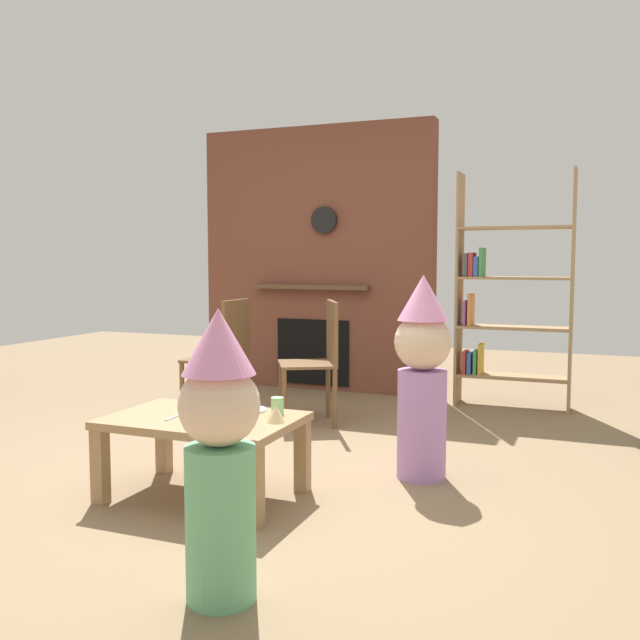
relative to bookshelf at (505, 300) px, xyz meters
name	(u,v)px	position (x,y,z in m)	size (l,w,h in m)	color
ground_plane	(268,478)	(-0.96, -2.40, -0.88)	(12.00, 12.00, 0.00)	#846B4C
brick_fireplace_feature	(317,260)	(-1.72, 0.20, 0.32)	(2.20, 0.28, 2.40)	brown
bookshelf	(505,300)	(0.00, 0.00, 0.00)	(0.90, 0.28, 1.90)	#9E7A51
coffee_table	(204,430)	(-1.12, -2.79, -0.53)	(0.94, 0.63, 0.41)	#9E7A51
paper_cup_near_left	(277,406)	(-0.80, -2.61, -0.42)	(0.06, 0.06, 0.09)	#8CD18C
paper_cup_near_right	(240,419)	(-0.83, -2.95, -0.42)	(0.07, 0.07, 0.09)	#8CD18C
paper_cup_center	(213,404)	(-1.11, -2.73, -0.41)	(0.08, 0.08, 0.10)	silver
paper_cup_far_left	(236,414)	(-0.90, -2.85, -0.42)	(0.08, 0.08, 0.09)	#E5666B
paper_cup_far_right	(214,417)	(-0.98, -2.94, -0.42)	(0.06, 0.06, 0.09)	#669EE0
paper_plate_front	(250,410)	(-0.96, -2.59, -0.46)	(0.17, 0.17, 0.01)	white
paper_plate_rear	(211,406)	(-1.19, -2.59, -0.46)	(0.16, 0.16, 0.01)	white
birthday_cake_slice	(276,414)	(-0.73, -2.77, -0.42)	(0.10, 0.10, 0.08)	#EAC68C
table_fork	(174,417)	(-1.25, -2.87, -0.46)	(0.15, 0.02, 0.01)	silver
child_with_cone_hat	(220,448)	(-0.50, -3.69, -0.33)	(0.29, 0.29, 1.04)	#66B27F
child_in_pink	(422,371)	(-0.18, -2.07, -0.28)	(0.31, 0.31, 1.12)	#B27FCC
dining_chair_left	(225,351)	(-1.90, -1.19, -0.36)	(0.40, 0.40, 0.90)	brown
dining_chair_middle	(320,354)	(-1.17, -1.10, -0.36)	(0.54, 0.54, 0.90)	brown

